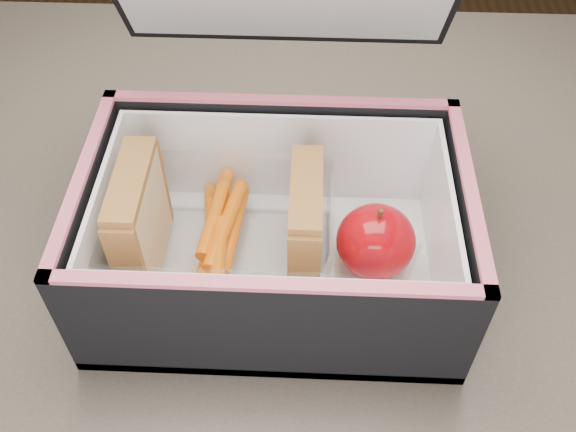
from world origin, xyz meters
name	(u,v)px	position (x,y,z in m)	size (l,w,h in m)	color
kitchen_table	(328,301)	(0.00, 0.00, 0.66)	(1.20, 0.80, 0.75)	brown
lunch_bag	(275,220)	(-0.05, -0.03, 0.81)	(0.30, 0.29, 0.28)	black
plastic_tub	(224,237)	(-0.09, -0.04, 0.80)	(0.18, 0.13, 0.07)	white
sandwich_left	(140,221)	(-0.16, -0.04, 0.82)	(0.03, 0.09, 0.10)	#D0BA85
sandwich_right	(305,228)	(-0.03, -0.04, 0.82)	(0.02, 0.09, 0.10)	#D0BA85
carrot_sticks	(217,241)	(-0.10, -0.03, 0.78)	(0.04, 0.16, 0.03)	#DD5604
paper_napkin	(371,260)	(0.03, -0.03, 0.77)	(0.07, 0.07, 0.01)	white
red_apple	(376,241)	(0.03, -0.04, 0.80)	(0.08, 0.08, 0.07)	maroon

